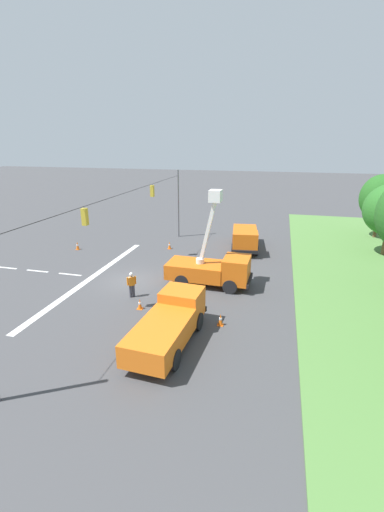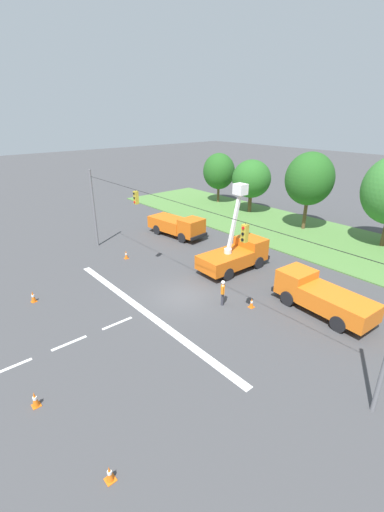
# 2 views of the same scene
# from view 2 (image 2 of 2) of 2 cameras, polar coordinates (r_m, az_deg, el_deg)

# --- Properties ---
(ground_plane) EXTENTS (200.00, 200.00, 0.00)m
(ground_plane) POSITION_cam_2_polar(r_m,az_deg,el_deg) (24.04, -1.55, -6.71)
(ground_plane) COLOR #424244
(grass_verge) EXTENTS (56.00, 12.00, 0.10)m
(grass_verge) POSITION_cam_2_polar(r_m,az_deg,el_deg) (37.03, 20.67, 2.73)
(grass_verge) COLOR #517F3D
(grass_verge) RESTS_ON ground
(lane_markings) EXTENTS (17.60, 15.25, 0.01)m
(lane_markings) POSITION_cam_2_polar(r_m,az_deg,el_deg) (21.88, -11.13, -10.44)
(lane_markings) COLOR silver
(lane_markings) RESTS_ON ground
(signal_gantry) EXTENTS (26.20, 0.33, 7.20)m
(signal_gantry) POSITION_cam_2_polar(r_m,az_deg,el_deg) (22.27, -1.70, 2.86)
(signal_gantry) COLOR slate
(signal_gantry) RESTS_ON ground
(tree_far_west) EXTENTS (4.49, 4.23, 6.80)m
(tree_far_west) POSITION_cam_2_polar(r_m,az_deg,el_deg) (48.62, 4.51, 13.89)
(tree_far_west) COLOR brown
(tree_far_west) RESTS_ON ground
(tree_west) EXTENTS (4.78, 4.76, 6.58)m
(tree_west) POSITION_cam_2_polar(r_m,az_deg,el_deg) (43.94, 9.88, 12.54)
(tree_west) COLOR brown
(tree_west) RESTS_ON ground
(tree_centre) EXTENTS (4.91, 5.22, 8.21)m
(tree_centre) POSITION_cam_2_polar(r_m,az_deg,el_deg) (38.33, 19.00, 12.04)
(tree_centre) COLOR brown
(tree_centre) RESTS_ON ground
(utility_truck_bucket_lift) EXTENTS (2.69, 6.18, 6.93)m
(utility_truck_bucket_lift) POSITION_cam_2_polar(r_m,az_deg,el_deg) (27.81, 7.30, 0.42)
(utility_truck_bucket_lift) COLOR orange
(utility_truck_bucket_lift) RESTS_ON ground
(utility_truck_support_near) EXTENTS (6.61, 2.73, 2.17)m
(utility_truck_support_near) POSITION_cam_2_polar(r_m,az_deg,el_deg) (23.31, 20.66, -6.15)
(utility_truck_support_near) COLOR orange
(utility_truck_support_near) RESTS_ON ground
(utility_truck_support_far) EXTENTS (6.65, 3.05, 2.20)m
(utility_truck_support_far) POSITION_cam_2_polar(r_m,az_deg,el_deg) (35.23, -2.43, 5.14)
(utility_truck_support_far) COLOR orange
(utility_truck_support_far) RESTS_ON ground
(road_worker) EXTENTS (0.47, 0.51, 1.77)m
(road_worker) POSITION_cam_2_polar(r_m,az_deg,el_deg) (22.69, 5.15, -5.84)
(road_worker) COLOR #383842
(road_worker) RESTS_ON ground
(traffic_cone_foreground_left) EXTENTS (0.36, 0.36, 0.77)m
(traffic_cone_foreground_left) POSITION_cam_2_polar(r_m,az_deg,el_deg) (17.44, -24.71, -20.85)
(traffic_cone_foreground_left) COLOR orange
(traffic_cone_foreground_left) RESTS_ON ground
(traffic_cone_foreground_right) EXTENTS (0.36, 0.36, 0.75)m
(traffic_cone_foreground_right) POSITION_cam_2_polar(r_m,az_deg,el_deg) (30.44, -10.93, 0.23)
(traffic_cone_foreground_right) COLOR orange
(traffic_cone_foreground_right) RESTS_ON ground
(traffic_cone_mid_left) EXTENTS (0.36, 0.36, 0.72)m
(traffic_cone_mid_left) POSITION_cam_2_polar(r_m,az_deg,el_deg) (26.45, 18.52, -4.20)
(traffic_cone_mid_left) COLOR orange
(traffic_cone_mid_left) RESTS_ON ground
(traffic_cone_mid_right) EXTENTS (0.36, 0.36, 0.69)m
(traffic_cone_mid_right) POSITION_cam_2_polar(r_m,az_deg,el_deg) (14.29, -13.58, -31.78)
(traffic_cone_mid_right) COLOR orange
(traffic_cone_mid_right) RESTS_ON ground
(traffic_cone_near_bucket) EXTENTS (0.36, 0.36, 0.69)m
(traffic_cone_near_bucket) POSITION_cam_2_polar(r_m,az_deg,el_deg) (22.93, 9.90, -7.69)
(traffic_cone_near_bucket) COLOR orange
(traffic_cone_near_bucket) RESTS_ON ground
(traffic_cone_lane_edge_a) EXTENTS (0.36, 0.36, 0.81)m
(traffic_cone_lane_edge_a) POSITION_cam_2_polar(r_m,az_deg,el_deg) (25.55, -24.98, -6.13)
(traffic_cone_lane_edge_a) COLOR orange
(traffic_cone_lane_edge_a) RESTS_ON ground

